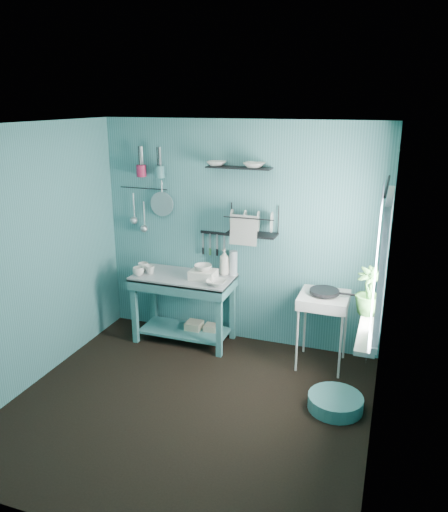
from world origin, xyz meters
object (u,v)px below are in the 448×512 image
(mug_mid, at_px, (150,270))
(frying_pan, at_px, (324,291))
(hotplate_stand, at_px, (322,330))
(utensil_cup_teal, at_px, (160,172))
(colander, at_px, (162,204))
(storage_tin_large, at_px, (194,331))
(soap_bottle, at_px, (224,262))
(water_bottle, at_px, (233,263))
(utensil_cup_magenta, at_px, (141,171))
(mug_right, at_px, (143,267))
(wash_tub, at_px, (203,275))
(storage_tin_small, at_px, (211,333))
(dish_rack, at_px, (252,221))
(potted_plant, at_px, (369,291))
(floor_basin, at_px, (335,402))
(mug_left, at_px, (138,271))
(work_counter, at_px, (184,308))

(mug_mid, relative_size, frying_pan, 0.33)
(hotplate_stand, relative_size, utensil_cup_teal, 6.09)
(colander, bearing_deg, storage_tin_large, -22.64)
(soap_bottle, xyz_separation_m, colander, (-0.77, 0.04, 0.60))
(colander, relative_size, storage_tin_large, 1.27)
(water_bottle, height_order, utensil_cup_magenta, utensil_cup_magenta)
(storage_tin_large, bearing_deg, soap_bottle, 25.11)
(frying_pan, xyz_separation_m, utensil_cup_teal, (-1.93, 0.25, 1.09))
(mug_right, bearing_deg, soap_bottle, 12.26)
(wash_tub, relative_size, utensil_cup_magenta, 2.15)
(frying_pan, bearing_deg, soap_bottle, 168.24)
(utensil_cup_magenta, bearing_deg, mug_mid, -53.33)
(utensil_cup_teal, height_order, storage_tin_small, utensil_cup_teal)
(mug_right, height_order, hotplate_stand, mug_right)
(storage_tin_large, bearing_deg, colander, 157.36)
(colander, xyz_separation_m, storage_tin_small, (0.65, -0.16, -1.45))
(dish_rack, bearing_deg, soap_bottle, -177.42)
(hotplate_stand, relative_size, dish_rack, 1.44)
(soap_bottle, bearing_deg, potted_plant, -22.55)
(utensil_cup_magenta, distance_m, utensil_cup_teal, 0.23)
(wash_tub, bearing_deg, potted_plant, -14.14)
(colander, relative_size, potted_plant, 0.64)
(floor_basin, bearing_deg, mug_mid, 161.45)
(soap_bottle, height_order, storage_tin_small, soap_bottle)
(mug_left, height_order, wash_tub, wash_tub)
(soap_bottle, relative_size, utensil_cup_teal, 2.30)
(dish_rack, bearing_deg, mug_left, -155.49)
(floor_basin, bearing_deg, soap_bottle, 144.71)
(soap_bottle, bearing_deg, utensil_cup_magenta, 179.53)
(hotplate_stand, xyz_separation_m, dish_rack, (-0.84, 0.20, 1.06))
(frying_pan, height_order, dish_rack, dish_rack)
(wash_tub, bearing_deg, mug_right, 178.47)
(water_bottle, xyz_separation_m, hotplate_stand, (1.06, -0.26, -0.54))
(storage_tin_small, bearing_deg, hotplate_stand, -5.44)
(storage_tin_small, bearing_deg, floor_basin, -29.88)
(soap_bottle, bearing_deg, water_bottle, 11.31)
(storage_tin_large, height_order, floor_basin, storage_tin_large)
(floor_basin, bearing_deg, utensil_cup_teal, 155.17)
(potted_plant, bearing_deg, colander, 163.47)
(utensil_cup_magenta, bearing_deg, hotplate_stand, -6.60)
(hotplate_stand, bearing_deg, wash_tub, 175.31)
(mug_mid, distance_m, dish_rack, 1.30)
(mug_mid, distance_m, frying_pan, 1.96)
(soap_bottle, bearing_deg, mug_right, -167.74)
(mug_mid, xyz_separation_m, utensil_cup_magenta, (-0.20, 0.27, 1.08))
(dish_rack, relative_size, storage_tin_small, 2.75)
(utensil_cup_teal, bearing_deg, mug_left, -109.53)
(work_counter, bearing_deg, frying_pan, 4.48)
(hotplate_stand, xyz_separation_m, storage_tin_large, (-1.48, 0.09, -0.29))
(colander, bearing_deg, mug_mid, -95.56)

